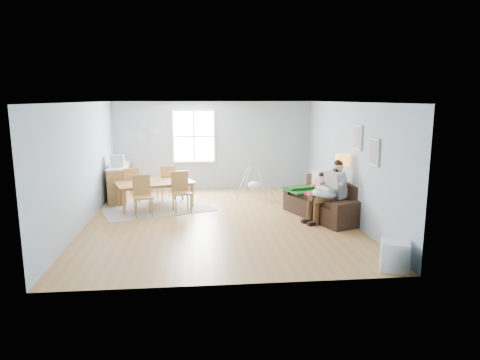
{
  "coord_description": "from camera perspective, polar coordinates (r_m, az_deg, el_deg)",
  "views": [
    {
      "loc": [
        -0.48,
        -9.56,
        2.78
      ],
      "look_at": [
        0.44,
        -0.29,
        1.0
      ],
      "focal_mm": 32.0,
      "sensor_mm": 36.0,
      "label": 1
    }
  ],
  "objects": [
    {
      "name": "storage_cube",
      "position": [
        7.55,
        19.86,
        -9.5
      ],
      "size": [
        0.55,
        0.52,
        0.48
      ],
      "color": "white",
      "rests_on": "room"
    },
    {
      "name": "chair_ne",
      "position": [
        11.95,
        -9.76,
        -0.07
      ],
      "size": [
        0.59,
        0.59,
        0.98
      ],
      "color": "olive",
      "rests_on": "rug"
    },
    {
      "name": "window",
      "position": [
        13.08,
        -6.18,
        5.79
      ],
      "size": [
        1.32,
        0.08,
        1.62
      ],
      "color": "silver",
      "rests_on": "room"
    },
    {
      "name": "nursing_pillow",
      "position": [
        9.86,
        11.12,
        -1.81
      ],
      "size": [
        0.71,
        0.7,
        0.22
      ],
      "primitive_type": "torus",
      "rotation": [
        0.0,
        0.14,
        0.39
      ],
      "color": "#A9BED4",
      "rests_on": "father"
    },
    {
      "name": "dining_table",
      "position": [
        11.26,
        -11.22,
        -1.94
      ],
      "size": [
        2.16,
        1.62,
        0.67
      ],
      "primitive_type": "imported",
      "rotation": [
        0.0,
        0.0,
        0.32
      ],
      "color": "brown",
      "rests_on": "rug"
    },
    {
      "name": "infant",
      "position": [
        9.87,
        11.0,
        -1.2
      ],
      "size": [
        0.29,
        0.39,
        0.15
      ],
      "color": "silver",
      "rests_on": "nursing_pillow"
    },
    {
      "name": "father",
      "position": [
        9.94,
        11.89,
        -1.18
      ],
      "size": [
        1.09,
        0.74,
        1.43
      ],
      "color": "#979799",
      "rests_on": "sofa"
    },
    {
      "name": "sofa",
      "position": [
        10.35,
        11.33,
        -3.25
      ],
      "size": [
        1.61,
        2.31,
        0.86
      ],
      "color": "black",
      "rests_on": "room"
    },
    {
      "name": "green_throw",
      "position": [
        10.8,
        8.74,
        -1.26
      ],
      "size": [
        1.18,
        1.08,
        0.04
      ],
      "primitive_type": "cube",
      "rotation": [
        0.0,
        0.0,
        0.32
      ],
      "color": "#155C19",
      "rests_on": "sofa"
    },
    {
      "name": "room",
      "position": [
        9.58,
        -2.8,
        8.65
      ],
      "size": [
        8.4,
        9.4,
        3.9
      ],
      "color": "#AF6E3E"
    },
    {
      "name": "beige_pillow",
      "position": [
        10.81,
        10.55,
        -0.1
      ],
      "size": [
        0.28,
        0.5,
        0.49
      ],
      "primitive_type": "cube",
      "rotation": [
        0.0,
        0.0,
        0.32
      ],
      "color": "#C8B499",
      "rests_on": "sofa"
    },
    {
      "name": "wall_plates",
      "position": [
        13.16,
        -12.35,
        6.42
      ],
      "size": [
        0.67,
        0.02,
        0.66
      ],
      "color": "#A0B8C1",
      "rests_on": "room"
    },
    {
      "name": "counter",
      "position": [
        12.48,
        -15.79,
        -0.19
      ],
      "size": [
        0.63,
        1.75,
        0.96
      ],
      "color": "brown",
      "rests_on": "room"
    },
    {
      "name": "rug",
      "position": [
        11.33,
        -11.16,
        -3.57
      ],
      "size": [
        3.17,
        2.78,
        0.01
      ],
      "primitive_type": "cube",
      "rotation": [
        0.0,
        0.0,
        0.34
      ],
      "color": "gray",
      "rests_on": "room"
    },
    {
      "name": "pictures",
      "position": [
        9.23,
        16.36,
        4.59
      ],
      "size": [
        0.05,
        1.34,
        0.74
      ],
      "color": "silver",
      "rests_on": "room"
    },
    {
      "name": "monitor",
      "position": [
        12.06,
        -16.03,
        2.48
      ],
      "size": [
        0.36,
        0.34,
        0.32
      ],
      "color": "#B6B6BB",
      "rests_on": "counter"
    },
    {
      "name": "chair_se",
      "position": [
        10.72,
        -7.9,
        -1.15
      ],
      "size": [
        0.55,
        0.55,
        1.01
      ],
      "color": "olive",
      "rests_on": "rug"
    },
    {
      "name": "chair_sw",
      "position": [
        10.48,
        -12.89,
        -1.68
      ],
      "size": [
        0.54,
        0.54,
        0.98
      ],
      "color": "olive",
      "rests_on": "rug"
    },
    {
      "name": "baby_swing",
      "position": [
        11.97,
        1.93,
        -0.62
      ],
      "size": [
        1.16,
        1.17,
        0.92
      ],
      "color": "#B6B6BB",
      "rests_on": "room"
    },
    {
      "name": "toddler",
      "position": [
        10.37,
        10.39,
        -0.83
      ],
      "size": [
        0.56,
        0.37,
        0.83
      ],
      "color": "white",
      "rests_on": "sofa"
    },
    {
      "name": "floor_lamp",
      "position": [
        10.09,
        13.41,
        1.86
      ],
      "size": [
        0.31,
        0.31,
        1.52
      ],
      "color": "black",
      "rests_on": "room"
    },
    {
      "name": "chair_nw",
      "position": [
        11.74,
        -14.31,
        -0.44
      ],
      "size": [
        0.55,
        0.55,
        0.98
      ],
      "color": "olive",
      "rests_on": "rug"
    }
  ]
}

